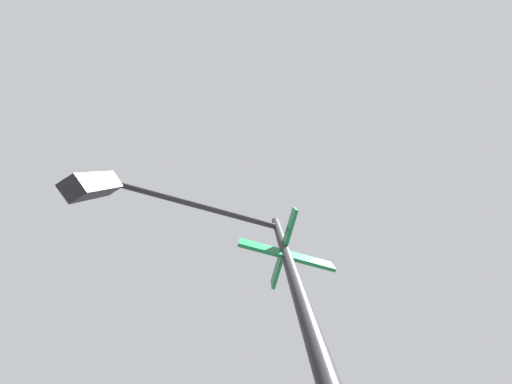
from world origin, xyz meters
TOP-DOWN VIEW (x-y plane):
  - traffic_signal_near at (-6.30, -5.99)m, footprint 2.41×2.56m

SIDE VIEW (x-z plane):
  - traffic_signal_near at x=-6.30m, z-range 1.08..6.34m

